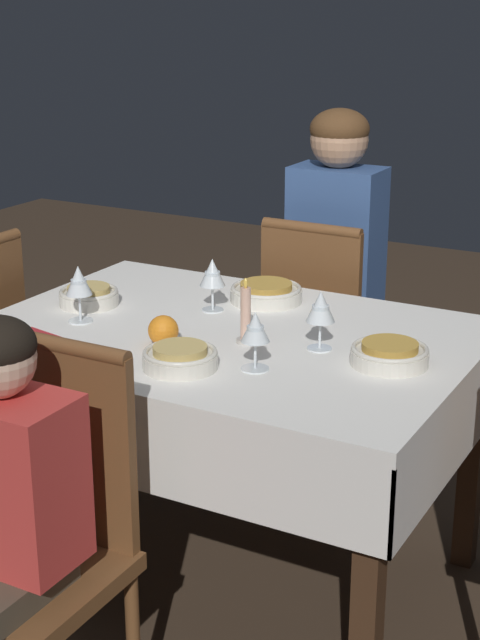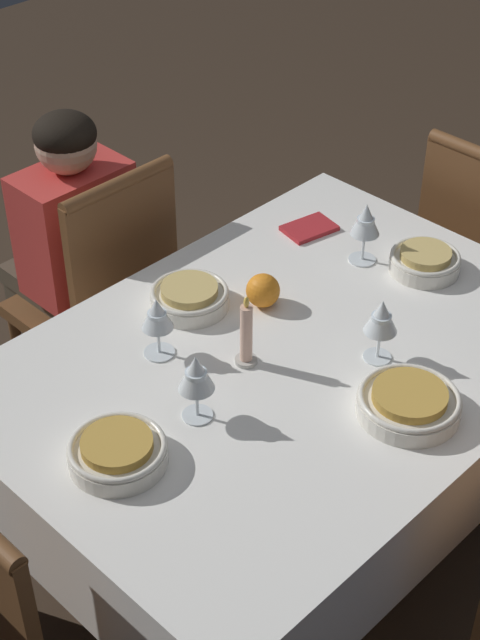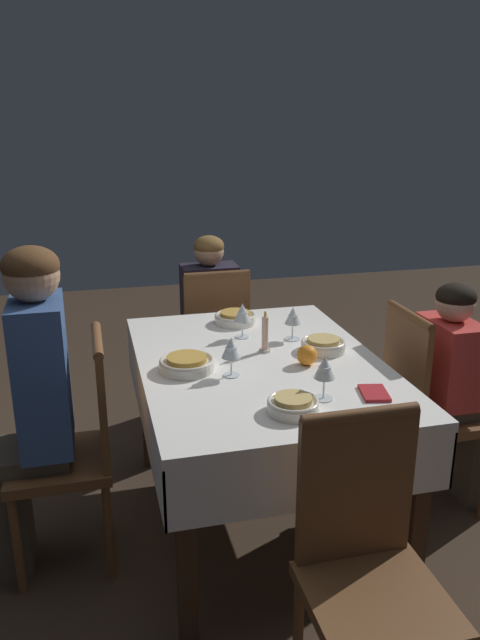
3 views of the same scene
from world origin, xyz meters
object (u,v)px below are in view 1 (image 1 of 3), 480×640
(napkin_red_folded, at_px, (34,338))
(person_adult_denim, at_px, (340,269))
(wine_glass_west, at_px, (79,283))
(candle_centerpiece, at_px, (246,318))
(chair_south, at_px, (42,534))
(bowl_north, at_px, (266,292))
(bowl_east, at_px, (390,354))
(bowl_south, at_px, (180,357))
(wine_glass_south, at_px, (255,330))
(chair_north, at_px, (322,337))
(dining_table, at_px, (225,365))
(bowl_west, at_px, (89,296))
(orange_fruit, at_px, (163,330))
(wine_glass_north, at_px, (212,274))
(wine_glass_east, at_px, (320,309))

(napkin_red_folded, bearing_deg, person_adult_denim, 72.50)
(wine_glass_west, distance_m, candle_centerpiece, 0.49)
(chair_south, bearing_deg, bowl_north, 89.10)
(bowl_north, relative_size, bowl_east, 1.10)
(bowl_south, bearing_deg, wine_glass_south, 25.49)
(chair_north, bearing_deg, bowl_east, 124.38)
(dining_table, height_order, bowl_east, bowl_east)
(chair_south, xyz_separation_m, wine_glass_west, (-0.35, 0.61, 0.36))
(candle_centerpiece, distance_m, napkin_red_folded, 0.55)
(bowl_west, relative_size, orange_fruit, 2.16)
(bowl_east, distance_m, bowl_west, 0.93)
(bowl_east, relative_size, orange_fruit, 2.42)
(chair_north, distance_m, wine_glass_south, 1.01)
(orange_fruit, bearing_deg, bowl_south, -43.18)
(wine_glass_north, distance_m, bowl_east, 0.62)
(dining_table, height_order, chair_south, chair_south)
(wine_glass_south, relative_size, wine_glass_west, 0.91)
(dining_table, height_order, wine_glass_east, wine_glass_east)
(bowl_south, bearing_deg, bowl_west, 149.14)
(chair_south, relative_size, bowl_north, 4.36)
(bowl_north, distance_m, bowl_east, 0.59)
(candle_centerpiece, bearing_deg, bowl_east, 4.85)
(person_adult_denim, bearing_deg, dining_table, 92.29)
(wine_glass_east, distance_m, bowl_west, 0.74)
(bowl_west, bearing_deg, person_adult_denim, 63.24)
(chair_south, relative_size, napkin_red_folded, 6.32)
(chair_north, bearing_deg, candle_centerpiece, 99.10)
(person_adult_denim, distance_m, napkin_red_folded, 1.22)
(person_adult_denim, xyz_separation_m, wine_glass_south, (0.23, -1.07, 0.14))
(candle_centerpiece, bearing_deg, wine_glass_south, -54.63)
(wine_glass_north, relative_size, bowl_south, 0.83)
(bowl_south, bearing_deg, napkin_red_folded, -177.48)
(person_adult_denim, distance_m, bowl_west, 0.95)
(bowl_east, distance_m, orange_fruit, 0.58)
(wine_glass_west, height_order, napkin_red_folded, wine_glass_west)
(person_adult_denim, relative_size, wine_glass_east, 8.09)
(bowl_north, relative_size, orange_fruit, 2.67)
(candle_centerpiece, bearing_deg, chair_north, 99.10)
(dining_table, distance_m, person_adult_denim, 0.87)
(chair_south, distance_m, wine_glass_east, 0.86)
(wine_glass_east, relative_size, orange_fruit, 1.96)
(bowl_west, bearing_deg, napkin_red_folded, -79.23)
(chair_north, relative_size, candle_centerpiece, 5.29)
(wine_glass_east, height_order, orange_fruit, wine_glass_east)
(chair_south, distance_m, wine_glass_north, 0.94)
(bowl_east, height_order, orange_fruit, orange_fruit)
(person_adult_denim, height_order, wine_glass_north, person_adult_denim)
(dining_table, distance_m, bowl_south, 0.31)
(wine_glass_south, distance_m, orange_fruit, 0.29)
(bowl_south, bearing_deg, candle_centerpiece, 77.22)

